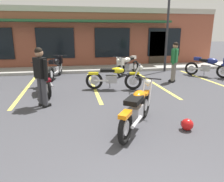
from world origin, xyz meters
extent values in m
plane|color=#3D3D42|center=(0.00, 3.41, 0.00)|extent=(80.00, 80.00, 0.00)
cube|color=#A8A59E|center=(0.00, 10.45, 0.07)|extent=(22.00, 1.80, 0.14)
cube|color=brown|center=(0.00, 14.63, 1.73)|extent=(16.58, 6.36, 3.45)
cube|color=#B2AD9E|center=(0.00, 11.42, 3.30)|extent=(16.58, 0.06, 0.30)
cube|color=black|center=(-1.66, 11.41, 1.45)|extent=(2.12, 0.06, 1.70)
cube|color=black|center=(1.66, 11.41, 1.45)|extent=(2.12, 0.06, 1.70)
cube|color=black|center=(4.97, 11.41, 1.45)|extent=(2.12, 0.06, 1.70)
cube|color=#33281E|center=(4.56, 11.41, 1.05)|extent=(1.10, 0.06, 2.10)
cube|color=#235933|center=(0.00, 11.00, 2.65)|extent=(9.95, 0.90, 0.12)
cube|color=#DBCC4C|center=(-2.54, 6.85, 0.00)|extent=(0.12, 4.80, 0.01)
cube|color=#DBCC4C|center=(0.00, 6.85, 0.00)|extent=(0.12, 4.80, 0.01)
cube|color=#DBCC4C|center=(2.54, 6.85, 0.00)|extent=(0.12, 4.80, 0.01)
cube|color=#DBCC4C|center=(5.09, 6.85, 0.00)|extent=(0.12, 4.80, 0.01)
torus|color=black|center=(0.13, 2.15, 0.32)|extent=(0.44, 0.59, 0.64)
cylinder|color=#B7B7BC|center=(0.13, 2.15, 0.32)|extent=(0.21, 0.27, 0.29)
torus|color=black|center=(0.93, 3.35, 0.32)|extent=(0.44, 0.59, 0.64)
cylinder|color=#B7B7BC|center=(0.93, 3.35, 0.32)|extent=(0.21, 0.27, 0.29)
cylinder|color=silver|center=(0.91, 3.48, 0.64)|extent=(0.22, 0.29, 0.66)
cylinder|color=silver|center=(1.06, 3.38, 0.64)|extent=(0.22, 0.29, 0.66)
cylinder|color=black|center=(1.03, 3.50, 0.96)|extent=(0.56, 0.40, 0.03)
sphere|color=silver|center=(1.08, 3.56, 0.82)|extent=(0.24, 0.24, 0.17)
cube|color=orange|center=(0.96, 3.38, 0.62)|extent=(0.32, 0.38, 0.06)
cube|color=#9E9EA3|center=(0.48, 2.68, 0.40)|extent=(0.42, 0.47, 0.28)
cylinder|color=silver|center=(0.39, 2.30, 0.36)|extent=(0.37, 0.49, 0.07)
cylinder|color=black|center=(0.60, 2.85, 0.64)|extent=(0.58, 0.81, 0.26)
ellipsoid|color=orange|center=(0.61, 2.87, 0.72)|extent=(0.48, 0.54, 0.22)
cube|color=black|center=(0.41, 2.57, 0.72)|extent=(0.52, 0.59, 0.10)
cube|color=orange|center=(0.11, 2.14, 0.60)|extent=(0.33, 0.39, 0.08)
cylinder|color=black|center=(0.30, 2.73, 0.14)|extent=(0.12, 0.10, 0.29)
torus|color=black|center=(-1.58, 5.47, 0.32)|extent=(0.26, 0.64, 0.64)
cylinder|color=#B7B7BC|center=(-1.58, 5.47, 0.32)|extent=(0.13, 0.29, 0.29)
torus|color=black|center=(-1.94, 6.86, 0.32)|extent=(0.26, 0.64, 0.64)
cylinder|color=#B7B7BC|center=(-1.94, 6.86, 0.32)|extent=(0.13, 0.29, 0.29)
cylinder|color=silver|center=(-2.06, 6.94, 0.64)|extent=(0.12, 0.33, 0.66)
cylinder|color=silver|center=(-1.88, 6.98, 0.64)|extent=(0.12, 0.33, 0.66)
cylinder|color=black|center=(-1.99, 7.04, 0.96)|extent=(0.65, 0.20, 0.03)
sphere|color=silver|center=(-2.01, 7.12, 0.82)|extent=(0.21, 0.21, 0.17)
cube|color=maroon|center=(-1.95, 6.90, 0.62)|extent=(0.23, 0.38, 0.06)
cube|color=#9E9EA3|center=(-1.74, 6.09, 0.40)|extent=(0.33, 0.45, 0.28)
cylinder|color=silver|center=(-1.52, 5.77, 0.36)|extent=(0.21, 0.55, 0.07)
cylinder|color=black|center=(-1.79, 6.28, 0.64)|extent=(0.29, 0.93, 0.26)
ellipsoid|color=maroon|center=(-1.80, 6.30, 0.72)|extent=(0.37, 0.53, 0.22)
cube|color=black|center=(-1.71, 5.95, 0.72)|extent=(0.40, 0.57, 0.10)
cube|color=maroon|center=(-1.58, 5.45, 0.60)|extent=(0.25, 0.39, 0.08)
cylinder|color=black|center=(-1.90, 5.98, 0.14)|extent=(0.14, 0.06, 0.29)
torus|color=black|center=(5.03, 8.13, 0.32)|extent=(0.53, 0.52, 0.64)
cylinder|color=#B7B7BC|center=(5.03, 8.13, 0.32)|extent=(0.25, 0.25, 0.29)
torus|color=black|center=(6.05, 7.12, 0.32)|extent=(0.53, 0.52, 0.64)
cylinder|color=#B7B7BC|center=(6.05, 7.12, 0.32)|extent=(0.25, 0.25, 0.29)
cube|color=#9E9EA3|center=(5.48, 7.68, 0.40)|extent=(0.45, 0.45, 0.28)
cylinder|color=silver|center=(5.12, 7.85, 0.36)|extent=(0.44, 0.44, 0.07)
cylinder|color=black|center=(5.63, 7.54, 0.64)|extent=(0.71, 0.70, 0.26)
ellipsoid|color=navy|center=(5.66, 7.52, 0.76)|extent=(0.58, 0.58, 0.26)
cube|color=black|center=(5.41, 7.76, 0.78)|extent=(0.45, 0.45, 0.10)
cube|color=navy|center=(5.20, 7.97, 0.82)|extent=(0.37, 0.37, 0.16)
cylinder|color=black|center=(5.56, 7.86, 0.14)|extent=(0.11, 0.11, 0.29)
torus|color=black|center=(2.47, 9.29, 0.32)|extent=(0.52, 0.53, 0.64)
cylinder|color=#B7B7BC|center=(2.47, 9.29, 0.32)|extent=(0.24, 0.25, 0.29)
torus|color=black|center=(1.46, 8.26, 0.32)|extent=(0.52, 0.53, 0.64)
cylinder|color=#B7B7BC|center=(1.46, 8.26, 0.32)|extent=(0.24, 0.25, 0.29)
cylinder|color=silver|center=(1.46, 8.12, 0.64)|extent=(0.26, 0.26, 0.66)
cylinder|color=silver|center=(1.33, 8.25, 0.64)|extent=(0.26, 0.26, 0.66)
cylinder|color=black|center=(1.34, 8.13, 0.96)|extent=(0.50, 0.48, 0.03)
sphere|color=silver|center=(1.28, 8.07, 0.82)|extent=(0.24, 0.24, 0.17)
cube|color=beige|center=(1.44, 8.23, 0.62)|extent=(0.35, 0.36, 0.06)
cube|color=#9E9EA3|center=(2.02, 8.83, 0.40)|extent=(0.45, 0.45, 0.28)
cylinder|color=silver|center=(2.18, 9.20, 0.36)|extent=(0.43, 0.44, 0.07)
cylinder|color=black|center=(1.88, 8.69, 0.64)|extent=(0.70, 0.72, 0.26)
ellipsoid|color=beige|center=(1.85, 8.66, 0.76)|extent=(0.58, 0.58, 0.26)
cube|color=beige|center=(1.43, 8.22, 0.76)|extent=(0.37, 0.37, 0.36)
cube|color=black|center=(2.09, 8.91, 0.78)|extent=(0.45, 0.45, 0.10)
cube|color=beige|center=(2.30, 9.12, 0.82)|extent=(0.37, 0.37, 0.16)
cylinder|color=black|center=(2.20, 8.76, 0.14)|extent=(0.11, 0.11, 0.29)
torus|color=black|center=(-0.02, 6.28, 0.32)|extent=(0.65, 0.25, 0.64)
cylinder|color=#B7B7BC|center=(-0.02, 6.28, 0.32)|extent=(0.29, 0.13, 0.29)
torus|color=black|center=(1.38, 5.95, 0.32)|extent=(0.65, 0.25, 0.64)
cylinder|color=#B7B7BC|center=(1.38, 5.95, 0.32)|extent=(0.29, 0.13, 0.29)
cylinder|color=silver|center=(1.50, 6.01, 0.64)|extent=(0.33, 0.12, 0.66)
cylinder|color=silver|center=(1.46, 5.84, 0.64)|extent=(0.33, 0.12, 0.66)
cylinder|color=black|center=(1.56, 5.90, 0.96)|extent=(0.18, 0.65, 0.03)
sphere|color=silver|center=(1.64, 5.89, 0.82)|extent=(0.20, 0.20, 0.17)
cube|color=yellow|center=(1.42, 5.94, 0.62)|extent=(0.38, 0.22, 0.06)
cube|color=#9E9EA3|center=(0.60, 6.13, 0.40)|extent=(0.44, 0.33, 0.28)
cylinder|color=silver|center=(0.21, 6.08, 0.36)|extent=(0.55, 0.20, 0.07)
cylinder|color=black|center=(0.80, 6.09, 0.64)|extent=(0.93, 0.28, 0.26)
ellipsoid|color=yellow|center=(0.82, 6.08, 0.72)|extent=(0.53, 0.36, 0.22)
cube|color=black|center=(0.47, 6.16, 0.72)|extent=(0.57, 0.39, 0.10)
cube|color=yellow|center=(-0.04, 6.29, 0.60)|extent=(0.39, 0.24, 0.08)
cylinder|color=black|center=(0.58, 6.32, 0.14)|extent=(0.05, 0.14, 0.29)
torus|color=black|center=(-1.69, 7.88, 0.32)|extent=(0.23, 0.65, 0.64)
cylinder|color=#B7B7BC|center=(-1.69, 7.88, 0.32)|extent=(0.12, 0.29, 0.29)
torus|color=black|center=(-1.40, 9.29, 0.32)|extent=(0.23, 0.65, 0.64)
cylinder|color=#B7B7BC|center=(-1.40, 9.29, 0.32)|extent=(0.12, 0.29, 0.29)
cylinder|color=silver|center=(-1.47, 9.41, 0.64)|extent=(0.11, 0.33, 0.66)
cylinder|color=silver|center=(-1.29, 9.37, 0.64)|extent=(0.11, 0.33, 0.66)
cylinder|color=black|center=(-1.36, 9.47, 0.96)|extent=(0.65, 0.17, 0.03)
sphere|color=silver|center=(-1.34, 9.55, 0.82)|extent=(0.20, 0.20, 0.17)
cube|color=black|center=(-1.39, 9.33, 0.62)|extent=(0.21, 0.38, 0.06)
cube|color=#9E9EA3|center=(-1.56, 8.51, 0.40)|extent=(0.32, 0.44, 0.28)
cylinder|color=silver|center=(-1.50, 8.12, 0.36)|extent=(0.18, 0.55, 0.07)
cylinder|color=black|center=(-1.52, 8.71, 0.64)|extent=(0.25, 0.93, 0.26)
ellipsoid|color=black|center=(-1.51, 8.75, 0.76)|extent=(0.40, 0.57, 0.26)
cube|color=black|center=(-1.39, 9.34, 0.76)|extent=(0.32, 0.29, 0.36)
cube|color=black|center=(-1.58, 8.41, 0.78)|extent=(0.32, 0.44, 0.10)
cube|color=black|center=(-1.64, 8.12, 0.82)|extent=(0.26, 0.35, 0.16)
cylinder|color=black|center=(-1.75, 8.48, 0.14)|extent=(0.14, 0.05, 0.29)
cube|color=black|center=(3.33, 6.80, 0.04)|extent=(0.25, 0.23, 0.08)
cube|color=black|center=(3.45, 6.96, 0.04)|extent=(0.25, 0.23, 0.08)
cylinder|color=slate|center=(3.36, 6.78, 0.46)|extent=(0.21, 0.21, 0.80)
cylinder|color=slate|center=(3.49, 6.94, 0.46)|extent=(0.21, 0.21, 0.80)
cube|color=#1E6633|center=(3.42, 6.86, 1.12)|extent=(0.41, 0.44, 0.56)
cylinder|color=#1E6633|center=(3.27, 6.66, 1.08)|extent=(0.14, 0.14, 0.58)
cylinder|color=#1E6633|center=(3.58, 7.06, 1.08)|extent=(0.14, 0.14, 0.58)
sphere|color=#A07556|center=(3.42, 6.86, 1.52)|extent=(0.31, 0.31, 0.22)
sphere|color=black|center=(3.43, 6.85, 1.57)|extent=(0.29, 0.29, 0.21)
cube|color=black|center=(-1.69, 4.75, 0.04)|extent=(0.25, 0.23, 0.08)
cube|color=black|center=(-1.57, 4.59, 0.04)|extent=(0.25, 0.23, 0.08)
cylinder|color=#38383D|center=(-1.72, 4.72, 0.46)|extent=(0.21, 0.21, 0.80)
cylinder|color=#38383D|center=(-1.60, 4.56, 0.46)|extent=(0.21, 0.21, 0.80)
cube|color=black|center=(-1.66, 4.64, 1.12)|extent=(0.41, 0.43, 0.56)
cylinder|color=black|center=(-1.81, 4.84, 1.08)|extent=(0.14, 0.14, 0.58)
cylinder|color=black|center=(-1.51, 4.44, 1.08)|extent=(0.14, 0.14, 0.58)
sphere|color=#A07556|center=(-1.66, 4.64, 1.52)|extent=(0.31, 0.31, 0.22)
sphere|color=black|center=(-1.67, 4.64, 1.57)|extent=(0.29, 0.29, 0.21)
sphere|color=#B71414|center=(1.59, 2.46, 0.13)|extent=(0.26, 0.26, 0.26)
cube|color=black|center=(1.59, 2.56, 0.12)|extent=(0.18, 0.03, 0.09)
cylinder|color=#2D2D33|center=(4.17, 9.35, 2.45)|extent=(0.12, 0.12, 4.90)
camera|label=1|loc=(-0.81, -1.41, 2.06)|focal=34.13mm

